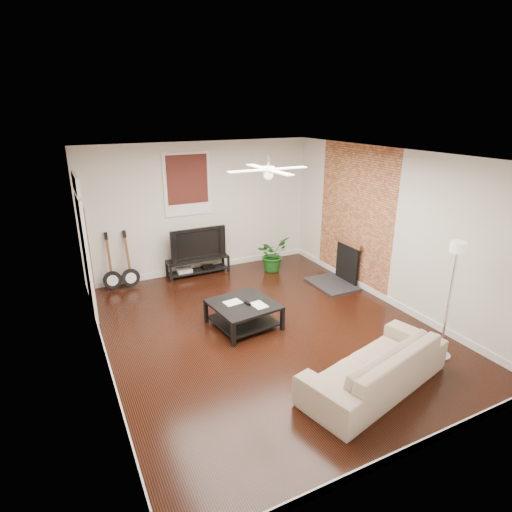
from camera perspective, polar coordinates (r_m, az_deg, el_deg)
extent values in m
cube|color=black|center=(6.96, 1.49, -9.95)|extent=(5.00, 6.00, 0.01)
cube|color=white|center=(6.09, 1.73, 13.62)|extent=(5.00, 6.00, 0.01)
cube|color=silver|center=(9.05, -7.42, 6.46)|extent=(5.00, 0.01, 2.80)
cube|color=silver|center=(4.22, 21.47, -10.76)|extent=(5.00, 0.01, 2.80)
cube|color=silver|center=(5.72, -21.10, -2.60)|extent=(0.01, 6.00, 2.80)
cube|color=silver|center=(7.83, 18.00, 3.59)|extent=(0.01, 6.00, 2.80)
cube|color=brown|center=(8.54, 13.32, 5.30)|extent=(0.02, 2.20, 2.80)
cube|color=black|center=(8.64, 11.36, -0.92)|extent=(0.80, 1.10, 0.92)
cube|color=#3F1711|center=(8.82, -9.37, 9.67)|extent=(1.00, 0.06, 1.30)
cube|color=white|center=(7.57, -22.29, 1.34)|extent=(0.08, 1.00, 2.50)
cube|color=black|center=(9.13, -7.93, -1.40)|extent=(1.34, 0.36, 0.38)
imported|color=black|center=(8.97, -8.13, 1.84)|extent=(1.20, 0.16, 0.69)
cube|color=black|center=(6.97, -1.73, -8.00)|extent=(1.09, 1.09, 0.41)
imported|color=tan|center=(5.74, 16.00, -14.14)|extent=(2.31, 1.35, 0.63)
imported|color=#175117|center=(9.22, 2.25, 0.26)|extent=(0.88, 0.83, 0.76)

